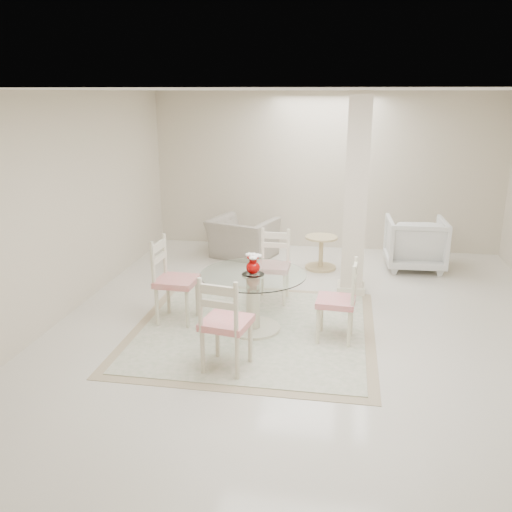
% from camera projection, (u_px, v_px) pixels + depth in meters
% --- Properties ---
extents(ground, '(7.00, 7.00, 0.00)m').
position_uv_depth(ground, '(308.00, 326.00, 6.45)').
color(ground, beige).
rests_on(ground, ground).
extents(room_shell, '(6.02, 7.02, 2.71)m').
position_uv_depth(room_shell, '(313.00, 171.00, 5.91)').
color(room_shell, beige).
rests_on(room_shell, ground).
extents(column, '(0.30, 0.30, 2.70)m').
position_uv_depth(column, '(356.00, 196.00, 7.20)').
color(column, beige).
rests_on(column, ground).
extents(area_rug, '(2.80, 2.80, 0.02)m').
position_uv_depth(area_rug, '(253.00, 329.00, 6.35)').
color(area_rug, tan).
rests_on(area_rug, ground).
extents(dining_table, '(1.21, 1.21, 0.70)m').
position_uv_depth(dining_table, '(253.00, 302.00, 6.25)').
color(dining_table, beige).
rests_on(dining_table, ground).
extents(red_vase, '(0.18, 0.17, 0.24)m').
position_uv_depth(red_vase, '(253.00, 264.00, 6.11)').
color(red_vase, '#A90605').
rests_on(red_vase, dining_table).
extents(dining_chair_east, '(0.44, 0.44, 1.04)m').
position_uv_depth(dining_chair_east, '(342.00, 295.00, 5.93)').
color(dining_chair_east, '#F1EBC6').
rests_on(dining_chair_east, ground).
extents(dining_chair_north, '(0.42, 0.43, 1.05)m').
position_uv_depth(dining_chair_north, '(274.00, 260.00, 7.13)').
color(dining_chair_north, '#F3E9C8').
rests_on(dining_chair_north, ground).
extents(dining_chair_west, '(0.48, 0.48, 1.15)m').
position_uv_depth(dining_chair_west, '(170.00, 274.00, 6.44)').
color(dining_chair_west, beige).
rests_on(dining_chair_west, ground).
extents(dining_chair_south, '(0.52, 0.52, 1.12)m').
position_uv_depth(dining_chair_south, '(223.00, 317.00, 5.24)').
color(dining_chair_south, beige).
rests_on(dining_chair_south, ground).
extents(recliner_taupe, '(1.23, 1.15, 0.66)m').
position_uv_depth(recliner_taupe, '(243.00, 238.00, 9.07)').
color(recliner_taupe, '#9E9283').
rests_on(recliner_taupe, ground).
extents(armchair_white, '(0.91, 0.93, 0.82)m').
position_uv_depth(armchair_white, '(415.00, 243.00, 8.47)').
color(armchair_white, silver).
rests_on(armchair_white, ground).
extents(side_table, '(0.50, 0.50, 0.52)m').
position_uv_depth(side_table, '(321.00, 254.00, 8.49)').
color(side_table, tan).
rests_on(side_table, ground).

